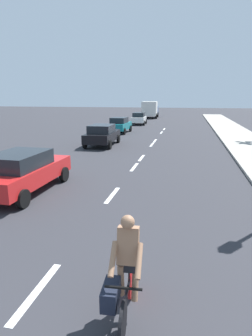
% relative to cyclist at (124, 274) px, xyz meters
% --- Properties ---
extents(ground_plane, '(160.00, 160.00, 0.00)m').
position_rel_cyclist_xyz_m(ground_plane, '(-1.77, 14.58, -0.83)').
color(ground_plane, '#2D2D33').
extents(lane_stripe_2, '(0.16, 1.80, 0.01)m').
position_rel_cyclist_xyz_m(lane_stripe_2, '(-1.77, 0.28, -0.83)').
color(lane_stripe_2, white).
rests_on(lane_stripe_2, ground).
extents(lane_stripe_3, '(0.16, 1.80, 0.01)m').
position_rel_cyclist_xyz_m(lane_stripe_3, '(-1.77, 5.84, -0.83)').
color(lane_stripe_3, white).
rests_on(lane_stripe_3, ground).
extents(lane_stripe_4, '(0.16, 1.80, 0.01)m').
position_rel_cyclist_xyz_m(lane_stripe_4, '(-1.77, 10.32, -0.83)').
color(lane_stripe_4, white).
rests_on(lane_stripe_4, ground).
extents(lane_stripe_5, '(0.16, 1.80, 0.01)m').
position_rel_cyclist_xyz_m(lane_stripe_5, '(-1.77, 12.66, -0.83)').
color(lane_stripe_5, white).
rests_on(lane_stripe_5, ground).
extents(lane_stripe_6, '(0.16, 1.80, 0.01)m').
position_rel_cyclist_xyz_m(lane_stripe_6, '(-1.77, 17.65, -0.83)').
color(lane_stripe_6, white).
rests_on(lane_stripe_6, ground).
extents(lane_stripe_7, '(0.16, 1.80, 0.01)m').
position_rel_cyclist_xyz_m(lane_stripe_7, '(-1.77, 19.67, -0.83)').
color(lane_stripe_7, white).
rests_on(lane_stripe_7, ground).
extents(lane_stripe_8, '(0.16, 1.80, 0.01)m').
position_rel_cyclist_xyz_m(lane_stripe_8, '(-1.77, 25.45, -0.83)').
color(lane_stripe_8, white).
rests_on(lane_stripe_8, ground).
extents(lane_stripe_9, '(0.16, 1.80, 0.01)m').
position_rel_cyclist_xyz_m(lane_stripe_9, '(-1.77, 28.75, -0.83)').
color(lane_stripe_9, white).
rests_on(lane_stripe_9, ground).
extents(cyclist, '(0.65, 1.71, 1.82)m').
position_rel_cyclist_xyz_m(cyclist, '(0.00, 0.00, 0.00)').
color(cyclist, black).
rests_on(cyclist, ground).
extents(parked_car_red, '(2.16, 4.61, 1.57)m').
position_rel_cyclist_xyz_m(parked_car_red, '(-5.25, 5.51, 0.01)').
color(parked_car_red, red).
rests_on(parked_car_red, ground).
extents(parked_car_black, '(2.13, 4.41, 1.57)m').
position_rel_cyclist_xyz_m(parked_car_black, '(-5.39, 16.48, 0.01)').
color(parked_car_black, black).
rests_on(parked_car_black, ground).
extents(parked_car_teal, '(1.91, 3.96, 1.57)m').
position_rel_cyclist_xyz_m(parked_car_teal, '(-5.93, 24.33, 0.00)').
color(parked_car_teal, '#14727A').
rests_on(parked_car_teal, ground).
extents(parked_car_white, '(1.98, 3.99, 1.57)m').
position_rel_cyclist_xyz_m(parked_car_white, '(-5.53, 33.56, 0.01)').
color(parked_car_white, white).
rests_on(parked_car_white, ground).
extents(delivery_truck, '(2.89, 6.34, 2.80)m').
position_rel_cyclist_xyz_m(delivery_truck, '(-5.69, 45.82, 0.67)').
color(delivery_truck, '#23478C').
rests_on(delivery_truck, ground).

